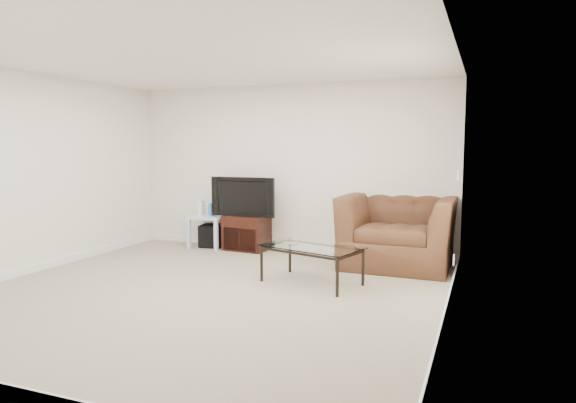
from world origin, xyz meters
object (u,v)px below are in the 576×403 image
at_px(tv_stand, 247,233).
at_px(television, 246,196).
at_px(side_table, 210,231).
at_px(subwoofer, 212,236).
at_px(recliner, 398,219).
at_px(coffee_table, 311,265).

xyz_separation_m(tv_stand, television, (-0.00, -0.03, 0.56)).
height_order(side_table, subwoofer, side_table).
bearing_deg(television, side_table, 177.19).
xyz_separation_m(recliner, coffee_table, (-0.78, -1.24, -0.41)).
bearing_deg(subwoofer, coffee_table, -34.71).
height_order(tv_stand, subwoofer, tv_stand).
height_order(subwoofer, coffee_table, coffee_table).
height_order(recliner, coffee_table, recliner).
height_order(side_table, recliner, recliner).
relative_size(television, subwoofer, 2.74).
height_order(tv_stand, television, television).
height_order(tv_stand, side_table, tv_stand).
bearing_deg(side_table, tv_stand, 0.00).
xyz_separation_m(side_table, subwoofer, (0.03, 0.02, -0.07)).
bearing_deg(coffee_table, tv_stand, 136.36).
relative_size(television, recliner, 0.66).
relative_size(tv_stand, coffee_table, 0.57).
bearing_deg(side_table, television, -2.38).
bearing_deg(television, tv_stand, 85.70).
xyz_separation_m(television, coffee_table, (1.55, -1.45, -0.61)).
distance_m(side_table, recliner, 3.01).
bearing_deg(subwoofer, side_table, -145.48).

